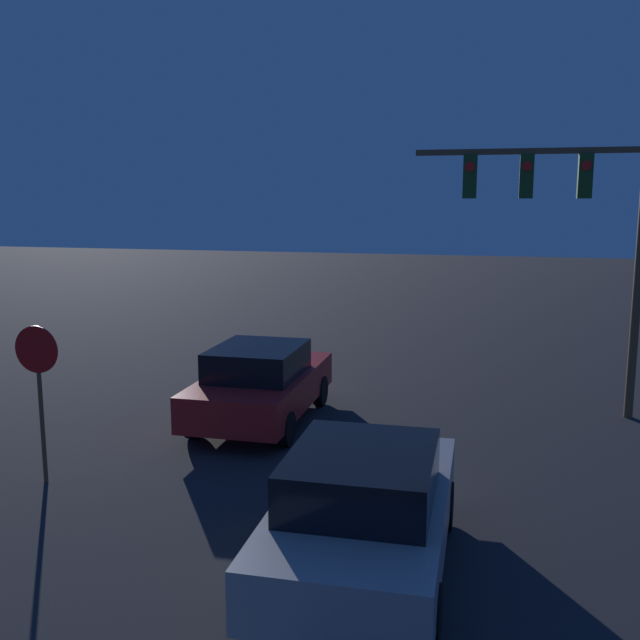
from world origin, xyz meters
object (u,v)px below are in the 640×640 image
(traffic_signal_mast, at_px, (573,212))
(car_far, at_px, (261,383))
(stop_sign, at_px, (38,373))
(car_near, at_px, (364,508))

(traffic_signal_mast, bearing_deg, car_far, -160.34)
(car_far, height_order, traffic_signal_mast, traffic_signal_mast)
(traffic_signal_mast, bearing_deg, stop_sign, -144.12)
(traffic_signal_mast, height_order, stop_sign, traffic_signal_mast)
(stop_sign, bearing_deg, car_near, -14.71)
(car_far, bearing_deg, traffic_signal_mast, 18.87)
(car_far, xyz_separation_m, stop_sign, (-2.35, -3.92, 1.00))
(traffic_signal_mast, distance_m, stop_sign, 10.68)
(traffic_signal_mast, bearing_deg, car_near, -110.93)
(car_far, relative_size, traffic_signal_mast, 0.72)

